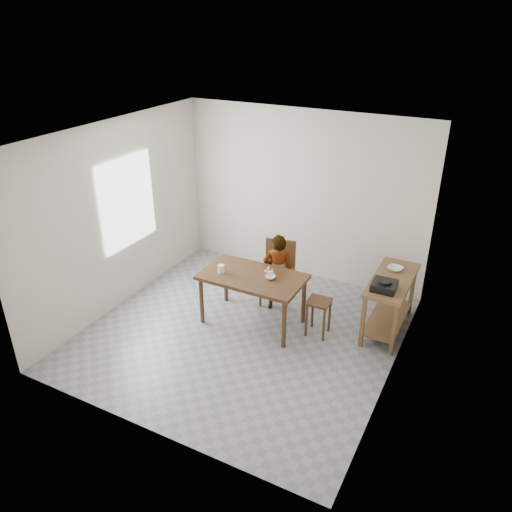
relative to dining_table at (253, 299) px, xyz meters
The scene contains 17 objects.
floor 0.50m from the dining_table, 90.00° to the right, with size 4.00×4.00×0.04m, color gray.
ceiling 2.36m from the dining_table, 90.00° to the right, with size 4.00×4.00×0.04m, color white.
wall_back 1.98m from the dining_table, 90.00° to the left, with size 4.00×0.04×2.70m, color beige.
wall_front 2.52m from the dining_table, 90.00° to the right, with size 4.00×0.04×2.70m, color beige.
wall_left 2.26m from the dining_table, behind, with size 0.04×4.00×2.70m, color beige.
wall_right 2.26m from the dining_table, ahead, with size 0.04×4.00×2.70m, color beige.
window_pane 2.27m from the dining_table, behind, with size 0.02×1.10×1.30m, color white.
dining_table is the anchor object (origin of this frame).
prep_counter 1.86m from the dining_table, 22.15° to the left, with size 0.50×1.20×0.80m, color brown, non-canonical shape.
child 0.57m from the dining_table, 74.49° to the left, with size 0.43×0.28×1.18m, color white.
dining_chair 0.66m from the dining_table, 84.65° to the left, with size 0.46×0.46×0.94m, color #432916, non-canonical shape.
stool 0.93m from the dining_table, ahead, with size 0.30×0.30×0.52m, color #432916, non-canonical shape.
glass_tumbler 0.61m from the dining_table, 163.57° to the right, with size 0.09×0.09×0.11m, color silver.
small_bowl 0.47m from the dining_table, ahead, with size 0.14×0.14×0.04m, color silver.
banana 0.47m from the dining_table, 43.67° to the left, with size 0.15×0.11×0.05m, color #F1E445, non-canonical shape.
serving_bowl 1.99m from the dining_table, 29.16° to the left, with size 0.20×0.20×0.05m, color silver.
gas_burner 1.80m from the dining_table, 12.21° to the left, with size 0.30×0.30×0.10m, color black.
Camera 1 is at (2.78, -4.94, 4.00)m, focal length 35.00 mm.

